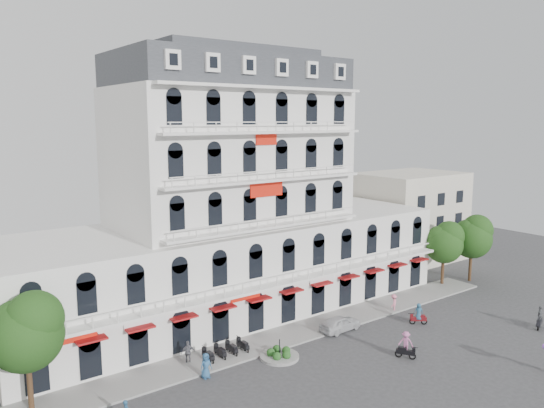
{
  "coord_description": "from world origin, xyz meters",
  "views": [
    {
      "loc": [
        -27.58,
        -26.11,
        19.09
      ],
      "look_at": [
        -0.79,
        10.0,
        11.93
      ],
      "focal_mm": 35.0,
      "sensor_mm": 36.0,
      "label": 1
    }
  ],
  "objects_px": {
    "parked_car": "(340,323)",
    "rider_northeast": "(540,317)",
    "rider_center": "(406,344)",
    "rider_east": "(419,314)"
  },
  "relations": [
    {
      "from": "parked_car",
      "to": "rider_northeast",
      "type": "height_order",
      "value": "rider_northeast"
    },
    {
      "from": "rider_east",
      "to": "parked_car",
      "type": "bearing_deg",
      "value": 13.57
    },
    {
      "from": "parked_car",
      "to": "rider_northeast",
      "type": "bearing_deg",
      "value": -127.1
    },
    {
      "from": "parked_car",
      "to": "rider_center",
      "type": "bearing_deg",
      "value": -179.76
    },
    {
      "from": "parked_car",
      "to": "rider_east",
      "type": "height_order",
      "value": "rider_east"
    },
    {
      "from": "rider_northeast",
      "to": "rider_center",
      "type": "bearing_deg",
      "value": -31.42
    },
    {
      "from": "rider_east",
      "to": "rider_northeast",
      "type": "distance_m",
      "value": 10.94
    },
    {
      "from": "rider_northeast",
      "to": "rider_center",
      "type": "distance_m",
      "value": 15.23
    },
    {
      "from": "parked_car",
      "to": "rider_center",
      "type": "relative_size",
      "value": 1.83
    },
    {
      "from": "parked_car",
      "to": "rider_center",
      "type": "distance_m",
      "value": 7.3
    }
  ]
}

